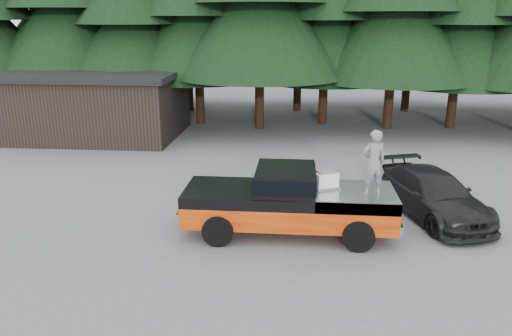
# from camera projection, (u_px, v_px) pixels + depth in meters

# --- Properties ---
(ground) EXTENTS (120.00, 120.00, 0.00)m
(ground) POSITION_uv_depth(u_px,v_px,m) (252.00, 240.00, 13.69)
(ground) COLOR #515254
(ground) RESTS_ON ground
(pickup_truck) EXTENTS (6.00, 2.04, 1.33)m
(pickup_truck) POSITION_uv_depth(u_px,v_px,m) (288.00, 211.00, 14.00)
(pickup_truck) COLOR #DD5109
(pickup_truck) RESTS_ON ground
(truck_cab) EXTENTS (1.66, 1.90, 0.59)m
(truck_cab) POSITION_uv_depth(u_px,v_px,m) (286.00, 178.00, 13.73)
(truck_cab) COLOR black
(truck_cab) RESTS_ON pickup_truck
(air_compressor) EXTENTS (0.78, 0.72, 0.42)m
(air_compressor) POSITION_uv_depth(u_px,v_px,m) (325.00, 180.00, 13.82)
(air_compressor) COLOR silver
(air_compressor) RESTS_ON pickup_truck
(man_on_bed) EXTENTS (0.72, 0.56, 1.76)m
(man_on_bed) POSITION_uv_depth(u_px,v_px,m) (374.00, 162.00, 13.15)
(man_on_bed) COLOR slate
(man_on_bed) RESTS_ON pickup_truck
(parked_car) EXTENTS (3.35, 5.11, 1.38)m
(parked_car) POSITION_uv_depth(u_px,v_px,m) (432.00, 194.00, 15.23)
(parked_car) COLOR black
(parked_car) RESTS_ON ground
(utility_building) EXTENTS (8.40, 6.40, 3.30)m
(utility_building) POSITION_uv_depth(u_px,v_px,m) (99.00, 103.00, 25.41)
(utility_building) COLOR black
(utility_building) RESTS_ON ground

